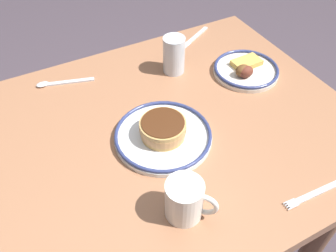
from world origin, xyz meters
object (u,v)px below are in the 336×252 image
Objects in this scene: coffee_mug at (185,200)px; drinking_glass at (174,57)px; tea_spoon at (57,83)px; butter_knife at (192,40)px; fork_near at (318,192)px; plate_near_main at (163,133)px; plate_center_pancakes at (246,70)px.

drinking_glass is at bearing -115.81° from coffee_mug.
butter_knife is at bearing -177.80° from tea_spoon.
drinking_glass is at bearing -83.00° from fork_near.
plate_near_main reaches higher than plate_center_pancakes.
coffee_mug is at bearing 39.52° from plate_center_pancakes.
plate_near_main is 1.37× the size of fork_near.
coffee_mug reaches higher than butter_knife.
coffee_mug is 0.53× the size of fork_near.
plate_center_pancakes is 0.57m from coffee_mug.
plate_near_main is 0.51m from butter_knife.
coffee_mug reaches higher than plate_near_main.
plate_near_main is 0.42m from tea_spoon.
fork_near is (0.13, 0.47, -0.01)m from plate_center_pancakes.
plate_near_main reaches higher than butter_knife.
plate_center_pancakes is at bearing 102.37° from butter_knife.
drinking_glass reaches higher than plate_near_main.
butter_knife is at bearing -77.63° from plate_center_pancakes.
tea_spoon reaches higher than butter_knife.
drinking_glass is at bearing -123.82° from plate_near_main.
drinking_glass is 0.39m from tea_spoon.
plate_center_pancakes is (-0.38, -0.14, -0.01)m from plate_near_main.
plate_near_main reaches higher than tea_spoon.
plate_center_pancakes is at bearing -140.48° from coffee_mug.
drinking_glass reaches higher than butter_knife.
coffee_mug is 0.62m from tea_spoon.
plate_near_main is 0.32m from drinking_glass.
butter_knife is at bearing -129.37° from plate_near_main.
fork_near is (-0.31, 0.10, -0.05)m from coffee_mug.
coffee_mug is at bearing 74.87° from plate_near_main.
coffee_mug is (0.06, 0.23, 0.03)m from plate_near_main.
butter_knife is at bearing -121.74° from coffee_mug.
plate_near_main is 2.15× the size of drinking_glass.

